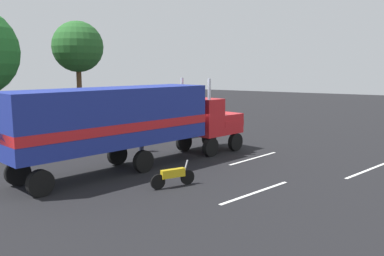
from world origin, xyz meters
name	(u,v)px	position (x,y,z in m)	size (l,w,h in m)	color
ground_plane	(199,152)	(0.00, 0.00, 0.00)	(120.00, 120.00, 0.00)	black
lane_stripe_near	(254,158)	(0.16, -3.50, 0.01)	(4.40, 0.16, 0.01)	silver
lane_stripe_mid	(256,192)	(-5.67, -5.98, 0.01)	(4.40, 0.16, 0.01)	silver
lane_stripe_far	(367,171)	(0.53, -9.41, 0.01)	(4.40, 0.16, 0.01)	silver
semi_truck	(131,119)	(-5.11, 1.06, 2.52)	(14.34, 5.82, 4.50)	red
person_bystander	(141,138)	(-1.79, 3.07, 0.89)	(0.38, 0.48, 1.63)	#2D3347
parked_car	(23,139)	(-5.38, 9.32, 0.81)	(4.75, 3.16, 1.57)	maroon
motorcycle	(173,176)	(-6.76, -2.60, 0.48)	(1.91, 1.09, 1.12)	black
tree_center	(78,47)	(4.75, 15.04, 6.85)	(4.43, 4.43, 9.11)	brown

